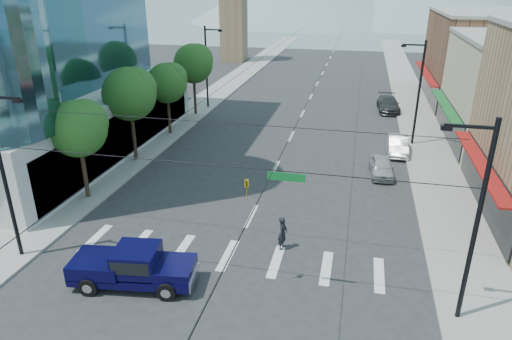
{
  "coord_description": "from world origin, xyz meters",
  "views": [
    {
      "loc": [
        5.84,
        -18.21,
        13.53
      ],
      "look_at": [
        0.23,
        6.31,
        3.0
      ],
      "focal_mm": 32.0,
      "sensor_mm": 36.0,
      "label": 1
    }
  ],
  "objects_px": {
    "pickup_truck": "(133,266)",
    "parked_car_near": "(381,166)",
    "parked_car_far": "(388,104)",
    "parked_car_mid": "(398,145)",
    "pedestrian": "(283,233)"
  },
  "relations": [
    {
      "from": "pickup_truck",
      "to": "parked_car_near",
      "type": "xyz_separation_m",
      "value": [
        11.84,
        16.33,
        -0.36
      ]
    },
    {
      "from": "pickup_truck",
      "to": "parked_car_far",
      "type": "relative_size",
      "value": 1.13
    },
    {
      "from": "pedestrian",
      "to": "parked_car_far",
      "type": "relative_size",
      "value": 0.35
    },
    {
      "from": "pedestrian",
      "to": "parked_car_far",
      "type": "height_order",
      "value": "pedestrian"
    },
    {
      "from": "pickup_truck",
      "to": "parked_car_mid",
      "type": "height_order",
      "value": "pickup_truck"
    },
    {
      "from": "pickup_truck",
      "to": "parked_car_mid",
      "type": "relative_size",
      "value": 1.39
    },
    {
      "from": "pickup_truck",
      "to": "parked_car_far",
      "type": "distance_m",
      "value": 37.43
    },
    {
      "from": "parked_car_mid",
      "to": "parked_car_far",
      "type": "distance_m",
      "value": 13.71
    },
    {
      "from": "parked_car_far",
      "to": "parked_car_near",
      "type": "bearing_deg",
      "value": -97.61
    },
    {
      "from": "pickup_truck",
      "to": "parked_car_near",
      "type": "bearing_deg",
      "value": 46.55
    },
    {
      "from": "pickup_truck",
      "to": "pedestrian",
      "type": "height_order",
      "value": "pickup_truck"
    },
    {
      "from": "parked_car_far",
      "to": "pickup_truck",
      "type": "bearing_deg",
      "value": -114.37
    },
    {
      "from": "pickup_truck",
      "to": "parked_car_near",
      "type": "height_order",
      "value": "pickup_truck"
    },
    {
      "from": "pickup_truck",
      "to": "pedestrian",
      "type": "bearing_deg",
      "value": 28.88
    },
    {
      "from": "pickup_truck",
      "to": "parked_car_near",
      "type": "relative_size",
      "value": 1.53
    }
  ]
}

